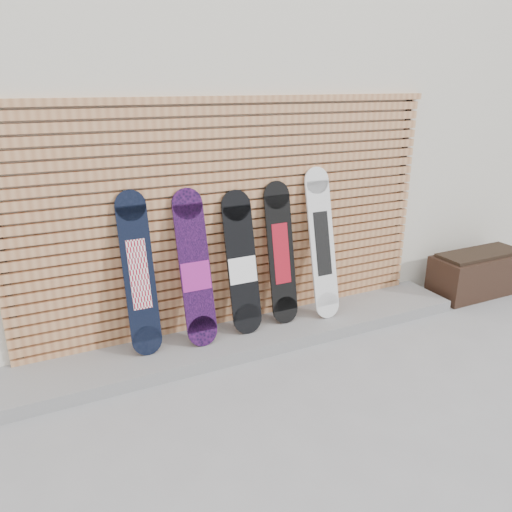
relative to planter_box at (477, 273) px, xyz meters
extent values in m
plane|color=gray|center=(-2.81, -0.58, -0.26)|extent=(80.00, 80.00, 0.00)
cube|color=beige|center=(-2.31, 2.92, 1.54)|extent=(12.00, 5.00, 3.60)
cube|color=gray|center=(-2.96, 0.10, -0.20)|extent=(4.60, 0.70, 0.12)
cube|color=#BA7A4D|center=(-2.96, 0.39, -0.12)|extent=(4.20, 0.05, 0.08)
cube|color=#BA7A4D|center=(-2.96, 0.39, -0.02)|extent=(4.20, 0.05, 0.08)
cube|color=#BA7A4D|center=(-2.96, 0.39, 0.08)|extent=(4.20, 0.05, 0.07)
cube|color=#BA7A4D|center=(-2.96, 0.39, 0.17)|extent=(4.20, 0.05, 0.07)
cube|color=#BA7A4D|center=(-2.96, 0.39, 0.27)|extent=(4.20, 0.05, 0.07)
cube|color=#BA7A4D|center=(-2.96, 0.39, 0.37)|extent=(4.20, 0.05, 0.07)
cube|color=#BA7A4D|center=(-2.96, 0.39, 0.46)|extent=(4.20, 0.05, 0.07)
cube|color=#BA7A4D|center=(-2.96, 0.39, 0.56)|extent=(4.20, 0.05, 0.07)
cube|color=#BA7A4D|center=(-2.96, 0.39, 0.66)|extent=(4.20, 0.05, 0.07)
cube|color=#BA7A4D|center=(-2.96, 0.39, 0.75)|extent=(4.20, 0.05, 0.08)
cube|color=#BA7A4D|center=(-2.96, 0.39, 0.85)|extent=(4.20, 0.05, 0.08)
cube|color=#BA7A4D|center=(-2.96, 0.39, 0.95)|extent=(4.20, 0.05, 0.08)
cube|color=#BA7A4D|center=(-2.96, 0.39, 1.05)|extent=(4.20, 0.05, 0.08)
cube|color=#BA7A4D|center=(-2.96, 0.39, 1.14)|extent=(4.20, 0.05, 0.08)
cube|color=#BA7A4D|center=(-2.96, 0.39, 1.24)|extent=(4.20, 0.05, 0.08)
cube|color=#BA7A4D|center=(-2.96, 0.39, 1.34)|extent=(4.20, 0.05, 0.08)
cube|color=#BA7A4D|center=(-2.96, 0.39, 1.43)|extent=(4.20, 0.05, 0.08)
cube|color=#BA7A4D|center=(-2.96, 0.39, 1.53)|extent=(4.20, 0.05, 0.08)
cube|color=#BA7A4D|center=(-2.96, 0.39, 1.63)|extent=(4.20, 0.05, 0.08)
cube|color=#BA7A4D|center=(-2.96, 0.39, 1.72)|extent=(4.20, 0.05, 0.08)
cube|color=#BA7A4D|center=(-2.96, 0.39, 1.82)|extent=(4.20, 0.05, 0.08)
cube|color=#BA7A4D|center=(-2.96, 0.39, 1.92)|extent=(4.20, 0.05, 0.08)
cube|color=black|center=(-4.98, 0.42, 0.86)|extent=(0.06, 0.04, 2.23)
cube|color=black|center=(-0.94, 0.42, 0.86)|extent=(0.06, 0.04, 2.23)
cube|color=#BA7A4D|center=(-2.96, 0.39, 2.01)|extent=(4.26, 0.07, 0.06)
cube|color=black|center=(0.00, 0.00, -0.01)|extent=(1.16, 0.48, 0.48)
cube|color=black|center=(0.00, 0.00, 0.25)|extent=(1.06, 0.39, 0.04)
cube|color=black|center=(-3.95, 0.21, 0.58)|extent=(0.27, 0.25, 1.18)
cylinder|color=black|center=(-3.95, 0.10, 0.00)|extent=(0.27, 0.07, 0.27)
cylinder|color=black|center=(-3.95, 0.33, 1.17)|extent=(0.27, 0.07, 0.27)
cube|color=white|center=(-3.95, 0.21, 0.58)|extent=(0.17, 0.15, 0.61)
cube|color=black|center=(-3.45, 0.18, 0.57)|extent=(0.28, 0.30, 1.14)
cylinder|color=black|center=(-3.45, 0.04, 0.00)|extent=(0.28, 0.09, 0.28)
cylinder|color=black|center=(-3.45, 0.32, 1.13)|extent=(0.28, 0.09, 0.28)
cube|color=#A6218B|center=(-3.45, 0.16, 0.50)|extent=(0.27, 0.09, 0.26)
cube|color=black|center=(-2.98, 0.20, 0.54)|extent=(0.29, 0.27, 1.06)
cylinder|color=black|center=(-2.98, 0.08, 0.01)|extent=(0.29, 0.09, 0.29)
cylinder|color=black|center=(-2.98, 0.32, 1.07)|extent=(0.29, 0.09, 0.29)
cube|color=white|center=(-2.98, 0.19, 0.47)|extent=(0.28, 0.08, 0.25)
cube|color=black|center=(-2.55, 0.22, 0.56)|extent=(0.27, 0.24, 1.13)
cylinder|color=black|center=(-2.55, 0.11, 0.00)|extent=(0.27, 0.07, 0.27)
cylinder|color=black|center=(-2.55, 0.33, 1.12)|extent=(0.27, 0.07, 0.27)
cube|color=maroon|center=(-2.55, 0.22, 0.56)|extent=(0.17, 0.14, 0.59)
cube|color=white|center=(-2.10, 0.18, 0.61)|extent=(0.27, 0.32, 1.24)
cylinder|color=white|center=(-2.10, 0.03, 0.00)|extent=(0.27, 0.08, 0.27)
cylinder|color=white|center=(-2.10, 0.33, 1.23)|extent=(0.27, 0.08, 0.27)
cube|color=black|center=(-2.10, 0.18, 0.61)|extent=(0.17, 0.18, 0.63)
camera|label=1|loc=(-4.78, -3.84, 2.16)|focal=35.00mm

